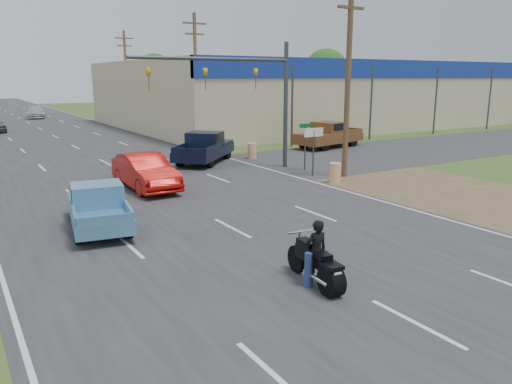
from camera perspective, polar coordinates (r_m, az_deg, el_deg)
ground at (r=11.42m, az=17.78°, el=-14.18°), size 200.00×200.00×0.00m
main_road at (r=47.37m, az=-21.99°, el=5.90°), size 15.00×180.00×0.02m
cross_road at (r=26.18m, az=-13.43°, el=1.44°), size 120.00×10.00×0.02m
dirt_verge at (r=25.58m, az=17.01°, el=0.95°), size 8.00×18.00×0.01m
big_box_store at (r=61.21m, az=9.22°, el=11.17°), size 50.00×28.10×6.60m
utility_pole_1 at (r=26.11m, az=10.50°, el=13.28°), size 2.00×0.28×10.00m
utility_pole_2 at (r=41.29m, az=-6.90°, el=13.22°), size 2.00×0.28×10.00m
utility_pole_3 at (r=58.10m, az=-14.61°, el=12.82°), size 2.00×0.28×10.00m
tree_3 at (r=99.01m, az=7.99°, el=13.52°), size 8.40×8.40×10.40m
tree_5 at (r=108.29m, az=-11.50°, el=13.17°), size 7.98×7.98×9.88m
barrel_0 at (r=24.79m, az=9.01°, el=2.16°), size 0.56×0.56×1.00m
barrel_1 at (r=31.83m, az=-0.45°, el=4.70°), size 0.56×0.56×1.00m
lane_sign at (r=26.23m, az=6.60°, el=5.92°), size 1.20×0.08×2.52m
street_name_sign at (r=27.80m, az=5.64°, el=5.74°), size 0.80×0.08×2.61m
signal_mast at (r=27.17m, az=-1.30°, el=12.38°), size 9.12×0.40×7.00m
red_convertible at (r=23.62m, az=-12.53°, el=2.25°), size 1.78×4.97×1.63m
motorcycle at (r=12.55m, az=7.04°, el=-8.39°), size 0.74×2.40×1.22m
rider at (r=12.51m, az=6.90°, el=-7.18°), size 0.62×0.44×1.60m
blue_pickup at (r=18.00m, az=-17.64°, el=-1.48°), size 2.51×4.92×1.56m
navy_pickup at (r=30.64m, az=-5.83°, el=5.13°), size 5.48×5.45×1.85m
brown_pickup at (r=37.24m, az=8.20°, el=6.49°), size 6.07×3.40×1.90m
distant_car_silver at (r=69.81m, az=-23.88°, el=8.36°), size 3.01×5.63×1.55m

